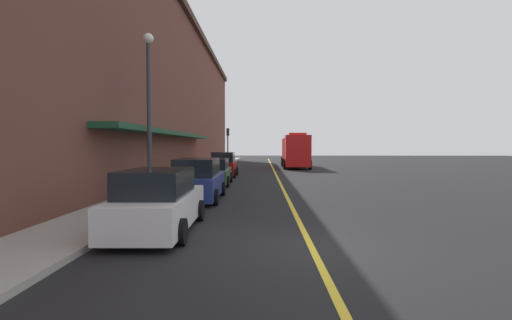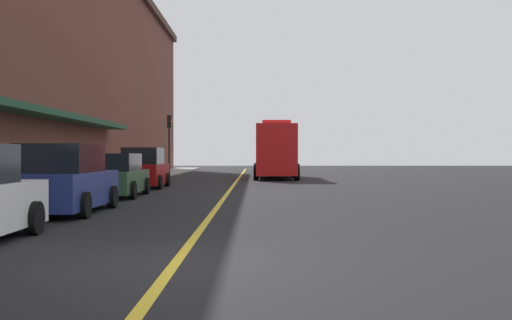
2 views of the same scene
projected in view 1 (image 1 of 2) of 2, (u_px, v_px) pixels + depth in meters
ground_plane at (275, 172)px, 33.77m from camera, size 112.00×112.00×0.00m
sidewalk_left at (205, 171)px, 33.86m from camera, size 2.40×70.00×0.15m
lane_center_stripe at (275, 172)px, 33.77m from camera, size 0.16×70.00×0.01m
brick_building_left at (127, 93)px, 32.69m from camera, size 11.92×64.00×13.76m
parked_car_0 at (158, 202)px, 10.35m from camera, size 2.07×4.79×1.71m
parked_car_1 at (198, 181)px, 16.38m from camera, size 2.08×4.83×1.80m
parked_car_2 at (215, 172)px, 22.78m from camera, size 2.00×4.83×1.57m
parked_car_3 at (224, 165)px, 28.92m from camera, size 2.01×4.14×1.86m
fire_truck at (295, 151)px, 40.64m from camera, size 2.86×9.52×3.60m
parking_meter_0 at (204, 163)px, 27.57m from camera, size 0.14×0.18×1.33m
parking_meter_1 at (182, 170)px, 20.00m from camera, size 0.14×0.18×1.33m
parking_meter_2 at (184, 169)px, 20.63m from camera, size 0.14×0.18×1.33m
street_lamp_left at (149, 97)px, 16.17m from camera, size 0.44×0.44×6.94m
traffic_light_near at (228, 139)px, 46.35m from camera, size 0.38×0.36×4.30m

